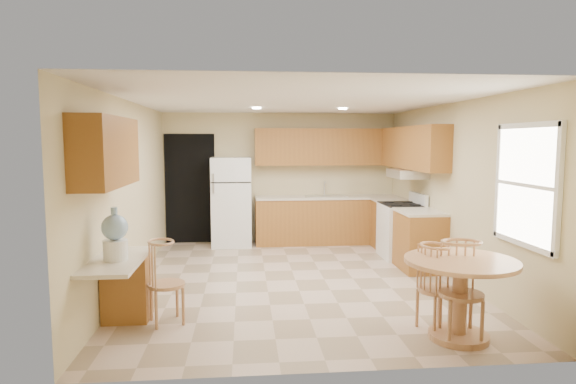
{
  "coord_description": "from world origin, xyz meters",
  "views": [
    {
      "loc": [
        -0.71,
        -6.6,
        1.95
      ],
      "look_at": [
        -0.08,
        0.3,
        1.22
      ],
      "focal_mm": 30.0,
      "sensor_mm": 36.0,
      "label": 1
    }
  ],
  "objects": [
    {
      "name": "counter_back",
      "position": [
        0.88,
        2.45,
        0.89
      ],
      "size": [
        2.75,
        0.63,
        0.04
      ],
      "primitive_type": "cube",
      "color": "beige",
      "rests_on": "base_cab_back"
    },
    {
      "name": "base_cab_right_a",
      "position": [
        1.95,
        1.85,
        0.43
      ],
      "size": [
        0.6,
        0.59,
        0.87
      ],
      "primitive_type": "cube",
      "color": "#9F6428",
      "rests_on": "floor"
    },
    {
      "name": "doorway",
      "position": [
        -1.75,
        2.73,
        1.05
      ],
      "size": [
        0.9,
        0.02,
        2.1
      ],
      "primitive_type": "cube",
      "color": "black",
      "rests_on": "floor"
    },
    {
      "name": "range_hood",
      "position": [
        2.0,
        1.18,
        1.42
      ],
      "size": [
        0.5,
        0.76,
        0.14
      ],
      "primitive_type": "cube",
      "color": "silver",
      "rests_on": "upper_cab_right"
    },
    {
      "name": "base_cab_right_b",
      "position": [
        1.95,
        0.4,
        0.43
      ],
      "size": [
        0.6,
        0.8,
        0.87
      ],
      "primitive_type": "cube",
      "color": "#9F6428",
      "rests_on": "floor"
    },
    {
      "name": "ceiling",
      "position": [
        0.0,
        0.0,
        2.5
      ],
      "size": [
        4.5,
        5.5,
        0.02
      ],
      "primitive_type": "cube",
      "color": "white",
      "rests_on": "wall_back"
    },
    {
      "name": "floor",
      "position": [
        0.0,
        0.0,
        0.0
      ],
      "size": [
        5.5,
        5.5,
        0.0
      ],
      "primitive_type": "plane",
      "color": "tan",
      "rests_on": "ground"
    },
    {
      "name": "window",
      "position": [
        2.23,
        -1.85,
        1.5
      ],
      "size": [
        0.06,
        1.12,
        1.3
      ],
      "color": "white",
      "rests_on": "wall_right"
    },
    {
      "name": "upper_cab_back",
      "position": [
        0.88,
        2.58,
        1.85
      ],
      "size": [
        2.75,
        0.33,
        0.7
      ],
      "primitive_type": "cube",
      "color": "#9F6428",
      "rests_on": "wall_back"
    },
    {
      "name": "chair_table_b",
      "position": [
        1.4,
        -2.29,
        0.59
      ],
      "size": [
        0.43,
        0.43,
        0.97
      ],
      "rotation": [
        0.0,
        0.0,
        3.03
      ],
      "color": "tan",
      "rests_on": "floor"
    },
    {
      "name": "desk_pedestal",
      "position": [
        -2.0,
        -1.32,
        0.36
      ],
      "size": [
        0.48,
        0.42,
        0.72
      ],
      "primitive_type": "cube",
      "color": "#9F6428",
      "rests_on": "floor"
    },
    {
      "name": "can_light_b",
      "position": [
        0.9,
        1.2,
        2.48
      ],
      "size": [
        0.14,
        0.14,
        0.02
      ],
      "primitive_type": "cylinder",
      "color": "white",
      "rests_on": "ceiling"
    },
    {
      "name": "wall_back",
      "position": [
        0.0,
        2.75,
        1.25
      ],
      "size": [
        4.5,
        0.02,
        2.5
      ],
      "primitive_type": "cube",
      "color": "#CCBA8A",
      "rests_on": "floor"
    },
    {
      "name": "chair_desk",
      "position": [
        -1.55,
        -1.56,
        0.55
      ],
      "size": [
        0.4,
        0.51,
        0.89
      ],
      "rotation": [
        0.0,
        0.0,
        -1.21
      ],
      "color": "tan",
      "rests_on": "floor"
    },
    {
      "name": "chair_table_a",
      "position": [
        1.28,
        -2.01,
        0.54
      ],
      "size": [
        0.39,
        0.51,
        0.89
      ],
      "rotation": [
        0.0,
        0.0,
        -1.28
      ],
      "color": "tan",
      "rests_on": "floor"
    },
    {
      "name": "refrigerator",
      "position": [
        -0.95,
        2.4,
        0.83
      ],
      "size": [
        0.73,
        0.71,
        1.66
      ],
      "color": "white",
      "rests_on": "floor"
    },
    {
      "name": "wall_right",
      "position": [
        2.25,
        0.0,
        1.25
      ],
      "size": [
        0.02,
        5.5,
        2.5
      ],
      "primitive_type": "cube",
      "color": "#CCBA8A",
      "rests_on": "floor"
    },
    {
      "name": "counter_right_b",
      "position": [
        1.95,
        0.4,
        0.89
      ],
      "size": [
        0.63,
        0.8,
        0.04
      ],
      "primitive_type": "cube",
      "color": "beige",
      "rests_on": "base_cab_right_b"
    },
    {
      "name": "stove",
      "position": [
        1.92,
        1.18,
        0.47
      ],
      "size": [
        0.65,
        0.76,
        1.09
      ],
      "color": "white",
      "rests_on": "floor"
    },
    {
      "name": "desk_top",
      "position": [
        -2.0,
        -1.7,
        0.75
      ],
      "size": [
        0.5,
        1.2,
        0.04
      ],
      "primitive_type": "cube",
      "color": "beige",
      "rests_on": "desk_pedestal"
    },
    {
      "name": "dining_table",
      "position": [
        1.4,
        -2.17,
        0.53
      ],
      "size": [
        1.09,
        1.09,
        0.81
      ],
      "rotation": [
        0.0,
        0.0,
        -0.11
      ],
      "color": "tan",
      "rests_on": "floor"
    },
    {
      "name": "water_crock",
      "position": [
        -2.0,
        -1.74,
        1.01
      ],
      "size": [
        0.26,
        0.26,
        0.54
      ],
      "color": "white",
      "rests_on": "desk_top"
    },
    {
      "name": "wall_front",
      "position": [
        0.0,
        -2.75,
        1.25
      ],
      "size": [
        4.5,
        0.02,
        2.5
      ],
      "primitive_type": "cube",
      "color": "#CCBA8A",
      "rests_on": "floor"
    },
    {
      "name": "upper_cab_right",
      "position": [
        2.08,
        1.21,
        1.85
      ],
      "size": [
        0.33,
        2.42,
        0.7
      ],
      "primitive_type": "cube",
      "color": "#9F6428",
      "rests_on": "wall_right"
    },
    {
      "name": "counter_right_a",
      "position": [
        1.95,
        1.85,
        0.89
      ],
      "size": [
        0.63,
        0.59,
        0.04
      ],
      "primitive_type": "cube",
      "color": "beige",
      "rests_on": "base_cab_right_a"
    },
    {
      "name": "sink",
      "position": [
        0.85,
        2.45,
        0.91
      ],
      "size": [
        0.78,
        0.44,
        0.01
      ],
      "primitive_type": "cube",
      "color": "silver",
      "rests_on": "counter_back"
    },
    {
      "name": "upper_cab_left",
      "position": [
        -2.08,
        -1.6,
        1.85
      ],
      "size": [
        0.33,
        1.4,
        0.7
      ],
      "primitive_type": "cube",
      "color": "#9F6428",
      "rests_on": "wall_left"
    },
    {
      "name": "can_light_a",
      "position": [
        -0.5,
        1.2,
        2.48
      ],
      "size": [
        0.14,
        0.14,
        0.02
      ],
      "primitive_type": "cylinder",
      "color": "white",
      "rests_on": "ceiling"
    },
    {
      "name": "base_cab_back",
      "position": [
        0.88,
        2.45,
        0.43
      ],
      "size": [
        2.75,
        0.6,
        0.87
      ],
      "primitive_type": "cube",
      "color": "#9F6428",
      "rests_on": "floor"
    },
    {
      "name": "wall_left",
      "position": [
        -2.25,
        0.0,
        1.25
      ],
      "size": [
        0.02,
        5.5,
        2.5
      ],
      "primitive_type": "cube",
      "color": "#CCBA8A",
      "rests_on": "floor"
    }
  ]
}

